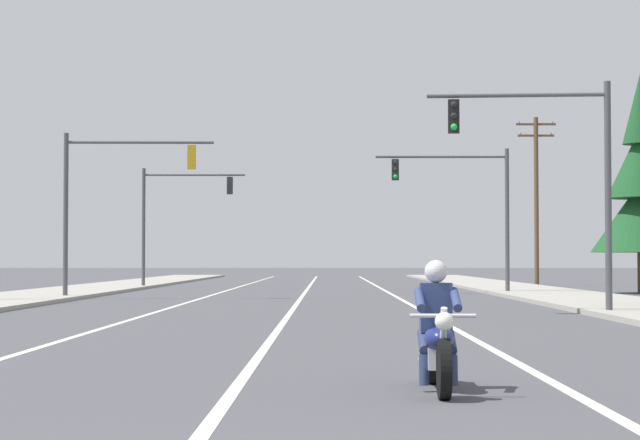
{
  "coord_description": "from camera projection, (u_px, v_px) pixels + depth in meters",
  "views": [
    {
      "loc": [
        1.15,
        -6.09,
        1.46
      ],
      "look_at": [
        0.95,
        21.29,
        2.4
      ],
      "focal_mm": 65.01,
      "sensor_mm": 36.0,
      "label": 1
    }
  ],
  "objects": [
    {
      "name": "lane_stripe_center",
      "position": [
        305.0,
        293.0,
        51.01
      ],
      "size": [
        0.16,
        100.0,
        0.01
      ],
      "primitive_type": "cube",
      "color": "beige",
      "rests_on": "ground"
    },
    {
      "name": "lane_stripe_left",
      "position": [
        220.0,
        293.0,
        51.04
      ],
      "size": [
        0.16,
        100.0,
        0.01
      ],
      "primitive_type": "cube",
      "color": "beige",
      "rests_on": "ground"
    },
    {
      "name": "lane_stripe_right",
      "position": [
        389.0,
        293.0,
        50.99
      ],
      "size": [
        0.16,
        100.0,
        0.01
      ],
      "primitive_type": "cube",
      "color": "beige",
      "rests_on": "ground"
    },
    {
      "name": "sidewalk_kerb_right",
      "position": [
        555.0,
        295.0,
        45.94
      ],
      "size": [
        4.4,
        110.0,
        0.14
      ],
      "primitive_type": "cube",
      "color": "#9E998E",
      "rests_on": "ground"
    },
    {
      "name": "sidewalk_kerb_left",
      "position": [
        45.0,
        295.0,
        46.1
      ],
      "size": [
        4.4,
        110.0,
        0.14
      ],
      "primitive_type": "cube",
      "color": "#9E998E",
      "rests_on": "ground"
    },
    {
      "name": "motorcycle_with_rider",
      "position": [
        437.0,
        338.0,
        12.93
      ],
      "size": [
        0.7,
        2.19,
        1.46
      ],
      "color": "black",
      "rests_on": "ground"
    },
    {
      "name": "traffic_signal_near_right",
      "position": [
        555.0,
        161.0,
        30.72
      ],
      "size": [
        4.86,
        0.49,
        6.2
      ],
      "color": "#47474C",
      "rests_on": "ground"
    },
    {
      "name": "traffic_signal_near_left",
      "position": [
        110.0,
        188.0,
        43.18
      ],
      "size": [
        5.6,
        0.43,
        6.2
      ],
      "color": "#47474C",
      "rests_on": "ground"
    },
    {
      "name": "traffic_signal_mid_right",
      "position": [
        468.0,
        197.0,
        49.23
      ],
      "size": [
        5.69,
        0.37,
        6.2
      ],
      "color": "#47474C",
      "rests_on": "ground"
    },
    {
      "name": "traffic_signal_mid_left",
      "position": [
        173.0,
        208.0,
        59.8
      ],
      "size": [
        5.34,
        0.37,
        6.2
      ],
      "color": "#47474C",
      "rests_on": "ground"
    },
    {
      "name": "utility_pole_right_far",
      "position": [
        536.0,
        195.0,
        65.8
      ],
      "size": [
        2.26,
        0.26,
        9.59
      ],
      "color": "brown",
      "rests_on": "ground"
    }
  ]
}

